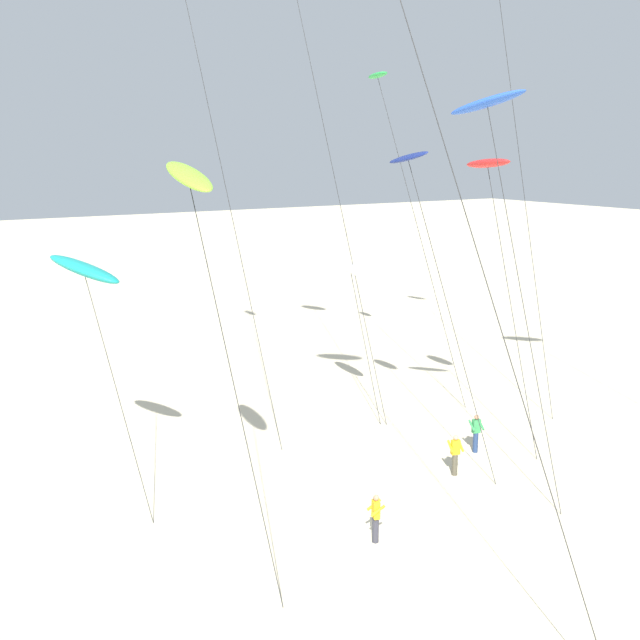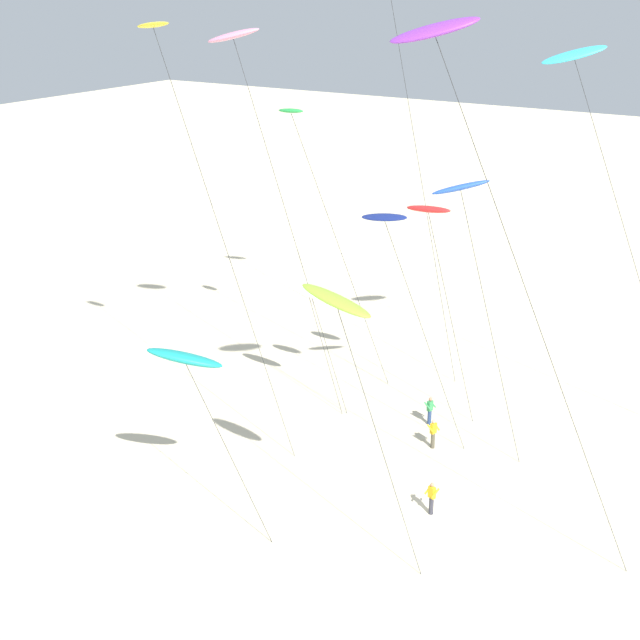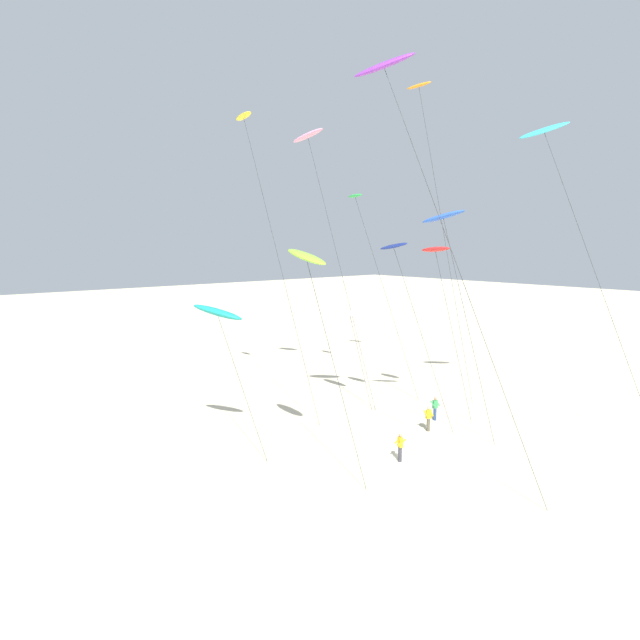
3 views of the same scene
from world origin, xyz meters
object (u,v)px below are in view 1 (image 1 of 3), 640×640
kite_navy (409,161)px  kite_flyer_middle (476,432)px  kite_blue (488,106)px  kite_flyer_nearest (455,454)px  kite_teal (84,270)px  kite_lime (189,178)px  kite_green (379,81)px  kite_flyer_furthest (376,517)px  kite_white (351,269)px  kite_red (488,165)px

kite_navy → kite_flyer_middle: (2.51, -1.83, -11.24)m
kite_blue → kite_flyer_nearest: bearing=104.9°
kite_teal → kite_lime: kite_lime is taller
kite_flyer_nearest → kite_green: bearing=69.0°
kite_flyer_middle → kite_navy: bearing=143.9°
kite_blue → kite_flyer_furthest: (-5.89, -1.89, -13.16)m
kite_flyer_middle → kite_white: bearing=105.8°
kite_white → kite_green: size_ratio=0.46×
kite_white → kite_red: 8.00m
kite_blue → kite_lime: 11.26m
kite_green → kite_flyer_nearest: 19.59m
kite_teal → kite_flyer_middle: size_ratio=5.43×
kite_teal → kite_navy: kite_navy is taller
kite_flyer_middle → kite_green: bearing=78.1°
kite_red → kite_navy: bearing=168.0°
kite_teal → kite_flyer_middle: 17.13m
kite_lime → kite_flyer_nearest: 15.37m
kite_white → kite_flyer_middle: (1.92, -6.78, -6.25)m
kite_navy → kite_blue: bearing=-83.9°
kite_red → kite_green: (1.19, 9.32, 4.00)m
kite_green → kite_blue: bearing=-109.1°
kite_green → kite_flyer_furthest: (-10.18, -14.28, -15.06)m
kite_white → kite_flyer_nearest: 10.21m
kite_flyer_nearest → kite_red: bearing=35.8°
kite_white → kite_navy: (-0.60, -4.95, 4.98)m
kite_lime → kite_navy: bearing=18.4°
kite_lime → kite_flyer_middle: bearing=7.3°
kite_teal → kite_lime: 7.56m
kite_flyer_furthest → kite_red: bearing=28.9°
kite_green → kite_navy: bearing=-118.7°
kite_flyer_nearest → kite_navy: bearing=94.1°
kite_red → kite_flyer_furthest: size_ratio=7.38×
kite_white → kite_flyer_middle: bearing=-74.2°
kite_teal → kite_blue: 15.34m
kite_blue → kite_flyer_nearest: kite_blue is taller
kite_navy → kite_flyer_middle: size_ratio=7.59×
kite_white → kite_lime: 14.80m
kite_lime → kite_flyer_furthest: 12.23m
kite_red → kite_flyer_furthest: 15.09m
kite_white → kite_blue: size_ratio=0.51×
kite_lime → kite_white: bearing=37.1°
kite_flyer_nearest → kite_flyer_middle: same height
kite_teal → kite_red: size_ratio=0.74×
kite_flyer_furthest → kite_flyer_middle: bearing=25.8°
kite_teal → kite_flyer_nearest: 15.68m
kite_flyer_middle → kite_flyer_furthest: 8.88m
kite_navy → kite_lime: kite_navy is taller
kite_blue → kite_flyer_middle: bearing=43.2°
kite_navy → kite_blue: 4.29m
kite_teal → kite_flyer_middle: kite_teal is taller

